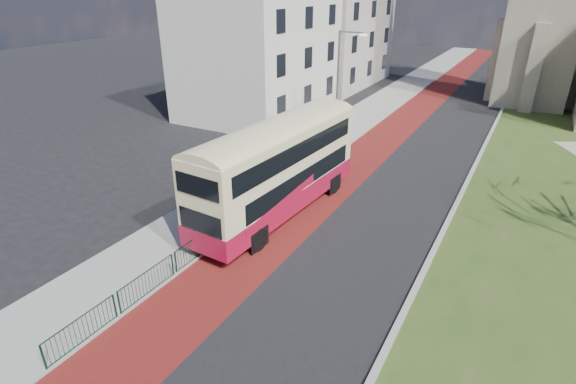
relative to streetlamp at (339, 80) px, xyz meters
The scene contains 11 objects.
ground 19.08m from the streetlamp, 76.42° to the right, with size 160.00×160.00×0.00m, color black.
road_carriageway 7.70m from the streetlamp, 18.88° to the left, with size 9.00×120.00×0.01m, color black.
bus_lane 5.91m from the streetlamp, 32.43° to the left, with size 3.40×120.00×0.01m, color #591414.
pavement_west 5.00m from the streetlamp, 108.07° to the left, with size 4.00×120.00×0.12m, color gray.
kerb_west 5.13m from the streetlamp, 56.03° to the left, with size 0.25×120.00×0.13m, color #999993.
kerb_east 12.07m from the streetlamp, 20.95° to the left, with size 0.25×80.00×0.13m, color #999993.
pedestrian_railing 14.64m from the streetlamp, 84.30° to the right, with size 0.07×24.00×1.12m.
street_block_near 10.62m from the streetlamp, 157.49° to the left, with size 10.30×14.30×13.00m.
street_block_far 22.24m from the streetlamp, 115.76° to the left, with size 10.30×16.30×11.50m.
streetlamp is the anchor object (origin of this frame).
bus 13.46m from the streetlamp, 79.88° to the right, with size 3.44×11.73×4.84m.
Camera 1 is at (8.76, -13.43, 11.11)m, focal length 28.00 mm.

